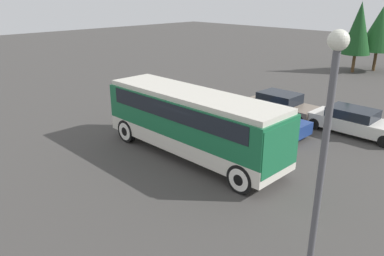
{
  "coord_description": "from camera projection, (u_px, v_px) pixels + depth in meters",
  "views": [
    {
      "loc": [
        11.09,
        -10.97,
        6.98
      ],
      "look_at": [
        0.0,
        0.0,
        1.33
      ],
      "focal_mm": 35.0,
      "sensor_mm": 36.0,
      "label": 1
    }
  ],
  "objects": [
    {
      "name": "ground_plane",
      "position": [
        192.0,
        155.0,
        17.04
      ],
      "size": [
        120.0,
        120.0,
        0.0
      ],
      "primitive_type": "plane",
      "color": "#423F3D"
    },
    {
      "name": "tour_bus",
      "position": [
        194.0,
        119.0,
        16.37
      ],
      "size": [
        9.12,
        2.51,
        2.96
      ],
      "color": "silver",
      "rests_on": "ground_plane"
    },
    {
      "name": "parked_car_near",
      "position": [
        268.0,
        120.0,
        19.63
      ],
      "size": [
        4.12,
        1.91,
        1.43
      ],
      "color": "navy",
      "rests_on": "ground_plane"
    },
    {
      "name": "parked_car_mid",
      "position": [
        354.0,
        121.0,
        19.47
      ],
      "size": [
        4.51,
        1.85,
        1.35
      ],
      "color": "silver",
      "rests_on": "ground_plane"
    },
    {
      "name": "parked_car_far",
      "position": [
        281.0,
        105.0,
        22.29
      ],
      "size": [
        4.35,
        1.98,
        1.4
      ],
      "color": "#7A6B5B",
      "rests_on": "ground_plane"
    },
    {
      "name": "lamp_post",
      "position": [
        326.0,
        133.0,
        8.19
      ],
      "size": [
        0.44,
        0.44,
        6.31
      ],
      "color": "#515156",
      "rests_on": "ground_plane"
    },
    {
      "name": "tree_left",
      "position": [
        359.0,
        28.0,
        33.6
      ],
      "size": [
        2.54,
        2.54,
        6.29
      ],
      "color": "brown",
      "rests_on": "ground_plane"
    },
    {
      "name": "tree_center",
      "position": [
        380.0,
        29.0,
        34.3
      ],
      "size": [
        3.44,
        3.44,
        5.84
      ],
      "color": "brown",
      "rests_on": "ground_plane"
    }
  ]
}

